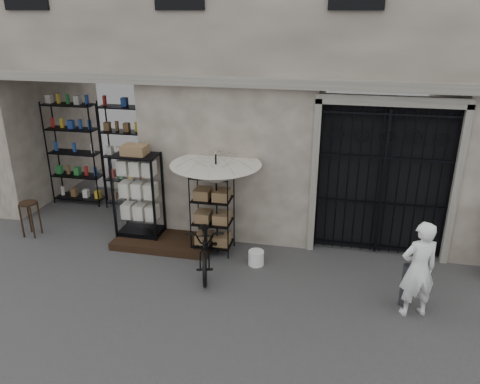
% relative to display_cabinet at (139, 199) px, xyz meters
% --- Properties ---
extents(ground, '(80.00, 80.00, 0.00)m').
position_rel_display_cabinet_xyz_m(ground, '(2.95, -1.69, -0.91)').
color(ground, black).
rests_on(ground, ground).
extents(main_building, '(14.00, 4.00, 9.00)m').
position_rel_display_cabinet_xyz_m(main_building, '(2.95, 2.31, 3.59)').
color(main_building, '#AA9D8C').
rests_on(main_building, ground).
extents(shop_recess, '(3.00, 1.70, 3.00)m').
position_rel_display_cabinet_xyz_m(shop_recess, '(-1.55, 1.11, 0.59)').
color(shop_recess, black).
rests_on(shop_recess, ground).
extents(shop_shelving, '(2.70, 0.50, 2.50)m').
position_rel_display_cabinet_xyz_m(shop_shelving, '(-1.60, 1.61, 0.34)').
color(shop_shelving, black).
rests_on(shop_shelving, ground).
extents(iron_gate, '(2.50, 0.21, 3.00)m').
position_rel_display_cabinet_xyz_m(iron_gate, '(4.70, 0.59, 0.59)').
color(iron_gate, black).
rests_on(iron_gate, ground).
extents(step_platform, '(2.00, 0.90, 0.15)m').
position_rel_display_cabinet_xyz_m(step_platform, '(0.55, -0.14, -0.84)').
color(step_platform, black).
rests_on(step_platform, ground).
extents(display_cabinet, '(0.85, 0.53, 1.83)m').
position_rel_display_cabinet_xyz_m(display_cabinet, '(0.00, 0.00, 0.00)').
color(display_cabinet, black).
rests_on(display_cabinet, step_platform).
extents(wire_rack, '(0.85, 0.71, 1.68)m').
position_rel_display_cabinet_xyz_m(wire_rack, '(1.57, -0.14, -0.09)').
color(wire_rack, black).
rests_on(wire_rack, ground).
extents(market_umbrella, '(1.73, 1.75, 2.41)m').
position_rel_display_cabinet_xyz_m(market_umbrella, '(1.67, -0.18, 0.82)').
color(market_umbrella, black).
rests_on(market_umbrella, ground).
extents(white_bucket, '(0.38, 0.38, 0.28)m').
position_rel_display_cabinet_xyz_m(white_bucket, '(2.50, -0.50, -0.77)').
color(white_bucket, silver).
rests_on(white_bucket, ground).
extents(bicycle, '(0.87, 1.10, 1.83)m').
position_rel_display_cabinet_xyz_m(bicycle, '(1.62, -0.80, -0.91)').
color(bicycle, black).
rests_on(bicycle, ground).
extents(wooden_stool, '(0.45, 0.45, 0.75)m').
position_rel_display_cabinet_xyz_m(wooden_stool, '(-2.34, -0.29, -0.51)').
color(wooden_stool, black).
rests_on(wooden_stool, ground).
extents(steel_bollard, '(0.17, 0.17, 0.73)m').
position_rel_display_cabinet_xyz_m(steel_bollard, '(5.05, -1.26, -0.54)').
color(steel_bollard, '#494B52').
rests_on(steel_bollard, ground).
extents(shopkeeper, '(1.08, 1.69, 0.38)m').
position_rel_display_cabinet_xyz_m(shopkeeper, '(5.17, -1.48, -0.91)').
color(shopkeeper, white).
rests_on(shopkeeper, ground).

